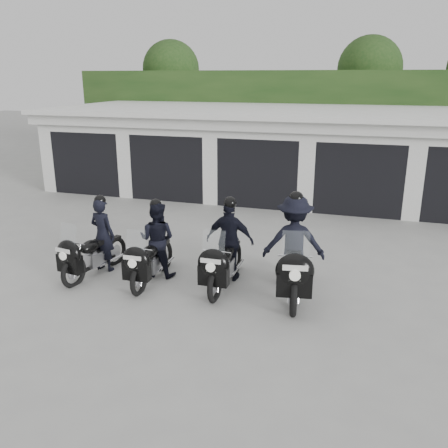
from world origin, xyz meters
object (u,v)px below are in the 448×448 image
(police_bike_d, at_px, (294,249))
(police_bike_b, at_px, (154,245))
(police_bike_c, at_px, (227,247))
(police_bike_a, at_px, (94,243))

(police_bike_d, bearing_deg, police_bike_b, 174.85)
(police_bike_c, bearing_deg, police_bike_d, 0.49)
(police_bike_a, relative_size, police_bike_d, 0.85)
(police_bike_a, relative_size, police_bike_c, 0.94)
(police_bike_b, bearing_deg, police_bike_c, 7.32)
(police_bike_a, relative_size, police_bike_b, 1.00)
(police_bike_a, xyz_separation_m, police_bike_c, (2.82, 0.40, 0.09))
(police_bike_c, distance_m, police_bike_d, 1.35)
(police_bike_c, bearing_deg, police_bike_a, -172.10)
(police_bike_c, relative_size, police_bike_d, 0.91)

